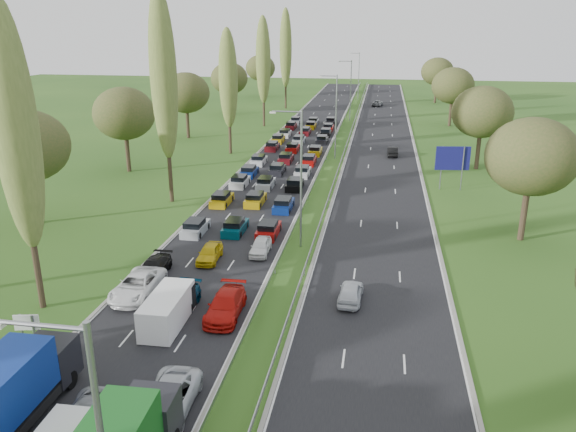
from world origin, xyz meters
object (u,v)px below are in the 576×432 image
at_px(near_car_2, 138,285).
at_px(direction_sign, 453,160).
at_px(near_car_3, 153,268).
at_px(white_van_rear, 169,308).
at_px(blue_lorry, 8,394).
at_px(info_sign, 27,326).

bearing_deg(near_car_2, direction_sign, 52.49).
bearing_deg(near_car_3, white_van_rear, -59.76).
bearing_deg(near_car_2, blue_lorry, -89.93).
height_order(near_car_3, info_sign, info_sign).
height_order(near_car_3, blue_lorry, blue_lorry).
xyz_separation_m(near_car_2, near_car_3, (-0.23, 3.42, -0.14)).
bearing_deg(blue_lorry, near_car_2, 89.00).
relative_size(blue_lorry, direction_sign, 1.71).
height_order(blue_lorry, white_van_rear, blue_lorry).
xyz_separation_m(near_car_3, info_sign, (-3.48, -10.85, 0.70)).
relative_size(white_van_rear, info_sign, 2.54).
bearing_deg(near_car_3, info_sign, -107.11).
height_order(near_car_2, direction_sign, direction_sign).
bearing_deg(blue_lorry, near_car_3, 89.80).
bearing_deg(direction_sign, blue_lorry, -118.47).
distance_m(white_van_rear, direction_sign, 41.64).
relative_size(near_car_2, near_car_3, 1.27).
height_order(near_car_2, near_car_3, near_car_2).
bearing_deg(blue_lorry, direction_sign, 60.91).
relative_size(near_car_2, direction_sign, 1.09).
xyz_separation_m(white_van_rear, info_sign, (-7.38, -3.98, 0.27)).
bearing_deg(white_van_rear, info_sign, -152.56).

